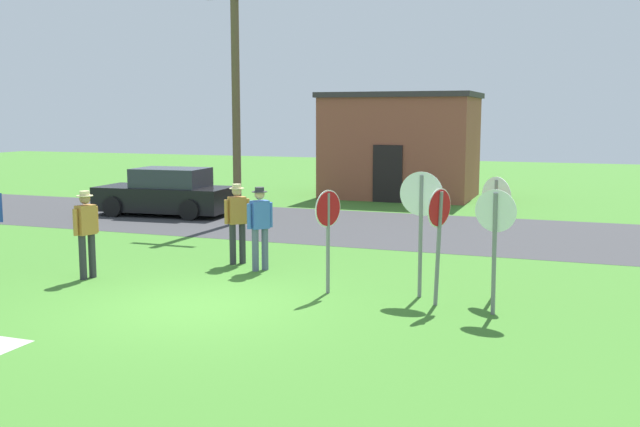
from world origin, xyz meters
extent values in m
plane|color=#3D7528|center=(0.00, 0.00, 0.00)|extent=(80.00, 80.00, 0.00)
cube|color=#38383A|center=(0.00, 9.21, 0.00)|extent=(60.00, 6.40, 0.01)
cube|color=brown|center=(-0.64, 17.03, 1.91)|extent=(5.61, 3.82, 3.83)
cube|color=#383333|center=(-0.64, 17.03, 3.93)|extent=(5.81, 4.02, 0.20)
cube|color=black|center=(-0.64, 15.10, 1.05)|extent=(1.10, 0.08, 2.10)
cylinder|color=brown|center=(-3.54, 8.68, 3.58)|extent=(0.24, 0.24, 7.16)
cube|color=black|center=(-6.54, 9.47, 0.53)|extent=(4.40, 2.06, 0.76)
cube|color=#2D333D|center=(-6.29, 9.48, 1.21)|extent=(2.33, 1.67, 0.60)
cylinder|color=black|center=(-7.82, 8.48, 0.32)|extent=(0.65, 0.26, 0.64)
cylinder|color=black|center=(-7.93, 10.28, 0.32)|extent=(0.65, 0.26, 0.64)
cylinder|color=black|center=(-5.15, 8.65, 0.32)|extent=(0.65, 0.26, 0.64)
cylinder|color=black|center=(-5.27, 10.45, 0.32)|extent=(0.65, 0.26, 0.64)
cylinder|color=slate|center=(3.42, 1.91, 1.08)|extent=(0.08, 0.08, 2.17)
cylinder|color=white|center=(3.42, 1.91, 1.84)|extent=(0.78, 0.07, 0.78)
cylinder|color=#B70F14|center=(3.42, 1.92, 1.84)|extent=(0.72, 0.07, 0.72)
cylinder|color=slate|center=(4.77, 1.19, 0.99)|extent=(0.10, 0.13, 1.98)
cylinder|color=white|center=(4.77, 1.19, 1.70)|extent=(0.67, 0.19, 0.69)
cylinder|color=#B70F14|center=(4.77, 1.20, 1.70)|extent=(0.62, 0.18, 0.64)
cylinder|color=slate|center=(4.65, 2.30, 1.04)|extent=(0.10, 0.10, 2.09)
cylinder|color=white|center=(4.65, 2.30, 1.80)|extent=(0.55, 0.44, 0.69)
cylinder|color=#B70F14|center=(4.66, 2.30, 1.80)|extent=(0.51, 0.41, 0.64)
cylinder|color=slate|center=(3.82, 1.45, 0.97)|extent=(0.16, 0.12, 1.95)
cylinder|color=white|center=(3.82, 1.45, 1.67)|extent=(0.29, 0.63, 0.67)
cylinder|color=#B70F14|center=(3.83, 1.44, 1.67)|extent=(0.27, 0.58, 0.62)
cylinder|color=slate|center=(1.79, 1.62, 0.91)|extent=(0.09, 0.09, 1.83)
cylinder|color=white|center=(1.79, 1.62, 1.55)|extent=(0.26, 0.63, 0.67)
cylinder|color=#B70F14|center=(1.80, 1.61, 1.55)|extent=(0.24, 0.59, 0.62)
cylinder|color=#2D2D33|center=(-0.82, 3.45, 0.44)|extent=(0.14, 0.14, 0.88)
cylinder|color=#2D2D33|center=(-0.97, 3.29, 0.44)|extent=(0.14, 0.14, 0.88)
cube|color=#B27533|center=(-0.89, 3.37, 1.17)|extent=(0.41, 0.41, 0.58)
cylinder|color=#B27533|center=(-0.73, 3.54, 1.15)|extent=(0.09, 0.09, 0.52)
cylinder|color=#B27533|center=(-1.06, 3.20, 1.15)|extent=(0.09, 0.09, 0.52)
sphere|color=tan|center=(-0.89, 3.37, 1.58)|extent=(0.21, 0.21, 0.21)
cylinder|color=beige|center=(-0.89, 3.37, 1.64)|extent=(0.31, 0.32, 0.02)
cylinder|color=beige|center=(-0.89, 3.37, 1.69)|extent=(0.19, 0.19, 0.09)
cube|color=#232328|center=(-1.02, 3.49, 1.19)|extent=(0.28, 0.28, 0.40)
cylinder|color=#4C5670|center=(-0.09, 3.02, 0.44)|extent=(0.14, 0.14, 0.88)
cylinder|color=#4C5670|center=(-0.23, 2.85, 0.44)|extent=(0.14, 0.14, 0.88)
cube|color=#3860B7|center=(-0.16, 2.93, 1.17)|extent=(0.40, 0.42, 0.58)
cylinder|color=#3860B7|center=(0.00, 3.12, 1.15)|extent=(0.09, 0.09, 0.52)
cylinder|color=#3860B7|center=(-0.31, 2.75, 1.15)|extent=(0.09, 0.09, 0.52)
sphere|color=tan|center=(-0.16, 2.93, 1.58)|extent=(0.21, 0.21, 0.21)
cylinder|color=#333338|center=(-0.16, 2.93, 1.64)|extent=(0.31, 0.32, 0.02)
cylinder|color=#333338|center=(-0.16, 2.93, 1.69)|extent=(0.19, 0.19, 0.09)
cube|color=#232328|center=(-0.29, 3.04, 1.19)|extent=(0.27, 0.29, 0.40)
cylinder|color=#2D2D33|center=(-3.02, 1.20, 0.44)|extent=(0.14, 0.14, 0.88)
cylinder|color=#2D2D33|center=(-3.07, 0.99, 0.44)|extent=(0.14, 0.14, 0.88)
cube|color=#B27533|center=(-3.05, 1.10, 1.17)|extent=(0.31, 0.41, 0.58)
cylinder|color=#B27533|center=(-2.98, 1.33, 1.15)|extent=(0.09, 0.09, 0.52)
cylinder|color=#B27533|center=(-3.11, 0.87, 1.15)|extent=(0.09, 0.09, 0.52)
sphere|color=#9E7051|center=(-3.05, 1.10, 1.58)|extent=(0.21, 0.21, 0.21)
cylinder|color=beige|center=(-3.05, 1.10, 1.64)|extent=(0.32, 0.31, 0.02)
cylinder|color=beige|center=(-3.05, 1.10, 1.69)|extent=(0.19, 0.19, 0.09)
camera|label=1|loc=(6.03, -10.40, 3.22)|focal=40.42mm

